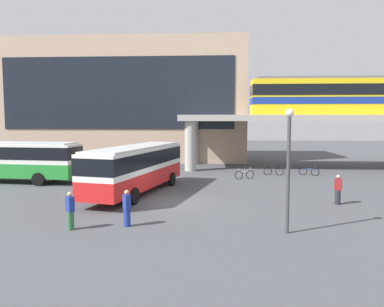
{
  "coord_description": "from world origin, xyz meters",
  "views": [
    {
      "loc": [
        2.32,
        -21.95,
        4.95
      ],
      "look_at": [
        0.59,
        8.62,
        2.2
      ],
      "focal_mm": 34.68,
      "sensor_mm": 36.0,
      "label": 1
    }
  ],
  "objects_px": {
    "bus_secondary": "(11,157)",
    "station_building": "(128,102)",
    "pedestrian_at_kerb": "(70,212)",
    "train": "(349,96)",
    "bicycle_black": "(274,171)",
    "bus_main": "(137,164)",
    "pedestrian_by_bike_rack": "(127,209)",
    "bicycle_silver": "(244,175)",
    "bicycle_blue": "(309,171)",
    "pedestrian_walking_across": "(338,190)"
  },
  "relations": [
    {
      "from": "pedestrian_by_bike_rack",
      "to": "pedestrian_walking_across",
      "type": "bearing_deg",
      "value": 24.61
    },
    {
      "from": "pedestrian_by_bike_rack",
      "to": "pedestrian_at_kerb",
      "type": "relative_size",
      "value": 0.99
    },
    {
      "from": "pedestrian_walking_across",
      "to": "bus_main",
      "type": "bearing_deg",
      "value": 168.27
    },
    {
      "from": "bus_secondary",
      "to": "bicycle_blue",
      "type": "bearing_deg",
      "value": 11.6
    },
    {
      "from": "bicycle_blue",
      "to": "bus_secondary",
      "type": "bearing_deg",
      "value": -168.4
    },
    {
      "from": "bus_main",
      "to": "pedestrian_at_kerb",
      "type": "relative_size",
      "value": 6.5
    },
    {
      "from": "pedestrian_walking_across",
      "to": "station_building",
      "type": "bearing_deg",
      "value": 125.63
    },
    {
      "from": "train",
      "to": "bus_secondary",
      "type": "height_order",
      "value": "train"
    },
    {
      "from": "train",
      "to": "bus_main",
      "type": "xyz_separation_m",
      "value": [
        -18.99,
        -14.37,
        -5.45
      ]
    },
    {
      "from": "bus_secondary",
      "to": "bicycle_silver",
      "type": "xyz_separation_m",
      "value": [
        18.79,
        2.72,
        -1.63
      ]
    },
    {
      "from": "station_building",
      "to": "bus_secondary",
      "type": "bearing_deg",
      "value": -105.34
    },
    {
      "from": "bicycle_blue",
      "to": "bus_main",
      "type": "bearing_deg",
      "value": -146.66
    },
    {
      "from": "pedestrian_at_kerb",
      "to": "pedestrian_walking_across",
      "type": "height_order",
      "value": "pedestrian_walking_across"
    },
    {
      "from": "bicycle_black",
      "to": "pedestrian_walking_across",
      "type": "relative_size",
      "value": 1.01
    },
    {
      "from": "station_building",
      "to": "train",
      "type": "bearing_deg",
      "value": -19.04
    },
    {
      "from": "bus_secondary",
      "to": "station_building",
      "type": "bearing_deg",
      "value": 74.66
    },
    {
      "from": "bicycle_blue",
      "to": "bicycle_black",
      "type": "relative_size",
      "value": 0.95
    },
    {
      "from": "station_building",
      "to": "bicycle_black",
      "type": "height_order",
      "value": "station_building"
    },
    {
      "from": "station_building",
      "to": "pedestrian_by_bike_rack",
      "type": "xyz_separation_m",
      "value": [
        6.93,
        -30.73,
        -6.5
      ]
    },
    {
      "from": "bicycle_blue",
      "to": "bicycle_black",
      "type": "bearing_deg",
      "value": -179.46
    },
    {
      "from": "bicycle_blue",
      "to": "pedestrian_at_kerb",
      "type": "height_order",
      "value": "pedestrian_at_kerb"
    },
    {
      "from": "pedestrian_at_kerb",
      "to": "bicycle_black",
      "type": "bearing_deg",
      "value": 55.73
    },
    {
      "from": "bicycle_silver",
      "to": "pedestrian_at_kerb",
      "type": "distance_m",
      "value": 17.72
    },
    {
      "from": "bus_secondary",
      "to": "train",
      "type": "bearing_deg",
      "value": 19.09
    },
    {
      "from": "station_building",
      "to": "train",
      "type": "xyz_separation_m",
      "value": [
        24.77,
        -8.55,
        0.12
      ]
    },
    {
      "from": "bus_main",
      "to": "pedestrian_walking_across",
      "type": "height_order",
      "value": "bus_main"
    },
    {
      "from": "train",
      "to": "pedestrian_by_bike_rack",
      "type": "relative_size",
      "value": 11.5
    },
    {
      "from": "bicycle_black",
      "to": "pedestrian_by_bike_rack",
      "type": "relative_size",
      "value": 1.03
    },
    {
      "from": "bus_main",
      "to": "bus_secondary",
      "type": "bearing_deg",
      "value": 159.96
    },
    {
      "from": "pedestrian_at_kerb",
      "to": "pedestrian_by_bike_rack",
      "type": "bearing_deg",
      "value": 15.32
    },
    {
      "from": "bus_main",
      "to": "bicycle_black",
      "type": "height_order",
      "value": "bus_main"
    },
    {
      "from": "bicycle_silver",
      "to": "pedestrian_walking_across",
      "type": "distance_m",
      "value": 10.44
    },
    {
      "from": "pedestrian_at_kerb",
      "to": "train",
      "type": "bearing_deg",
      "value": 48.4
    },
    {
      "from": "train",
      "to": "pedestrian_walking_across",
      "type": "relative_size",
      "value": 11.24
    },
    {
      "from": "train",
      "to": "bicycle_blue",
      "type": "xyz_separation_m",
      "value": [
        -5.18,
        -5.28,
        -7.08
      ]
    },
    {
      "from": "bicycle_blue",
      "to": "pedestrian_at_kerb",
      "type": "distance_m",
      "value": 23.17
    },
    {
      "from": "bicycle_black",
      "to": "bus_main",
      "type": "bearing_deg",
      "value": -139.63
    },
    {
      "from": "bus_main",
      "to": "bicycle_silver",
      "type": "distance_m",
      "value": 10.44
    },
    {
      "from": "pedestrian_at_kerb",
      "to": "pedestrian_walking_across",
      "type": "bearing_deg",
      "value": 23.05
    },
    {
      "from": "bicycle_silver",
      "to": "train",
      "type": "bearing_deg",
      "value": 34.41
    },
    {
      "from": "bus_main",
      "to": "pedestrian_by_bike_rack",
      "type": "relative_size",
      "value": 6.57
    },
    {
      "from": "bicycle_silver",
      "to": "pedestrian_by_bike_rack",
      "type": "relative_size",
      "value": 0.98
    },
    {
      "from": "bicycle_black",
      "to": "bicycle_silver",
      "type": "bearing_deg",
      "value": -140.47
    },
    {
      "from": "bus_main",
      "to": "bicycle_silver",
      "type": "xyz_separation_m",
      "value": [
        7.82,
        6.72,
        -1.63
      ]
    },
    {
      "from": "train",
      "to": "pedestrian_at_kerb",
      "type": "relative_size",
      "value": 11.38
    },
    {
      "from": "bicycle_silver",
      "to": "pedestrian_walking_across",
      "type": "bearing_deg",
      "value": -63.29
    },
    {
      "from": "bus_secondary",
      "to": "pedestrian_at_kerb",
      "type": "height_order",
      "value": "bus_secondary"
    },
    {
      "from": "bus_main",
      "to": "bus_secondary",
      "type": "xyz_separation_m",
      "value": [
        -10.97,
        4.0,
        0.0
      ]
    },
    {
      "from": "train",
      "to": "bicycle_silver",
      "type": "relative_size",
      "value": 11.73
    },
    {
      "from": "pedestrian_by_bike_rack",
      "to": "bicycle_silver",
      "type": "bearing_deg",
      "value": 65.32
    }
  ]
}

